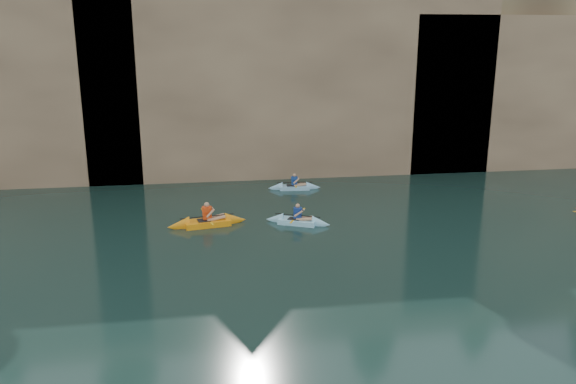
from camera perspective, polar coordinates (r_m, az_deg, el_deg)
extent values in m
cube|color=tan|center=(40.84, -3.86, 12.31)|extent=(70.00, 16.00, 12.00)
cube|color=#9E8160|center=(33.78, 0.75, 11.27)|extent=(24.00, 2.40, 11.40)
cube|color=black|center=(33.18, -9.37, 3.86)|extent=(3.50, 1.00, 3.20)
cube|color=black|center=(35.77, 13.71, 5.49)|extent=(5.00, 1.00, 4.50)
cube|color=orange|center=(25.16, -8.20, -3.09)|extent=(2.82, 1.31, 0.30)
cone|color=orange|center=(25.41, -5.36, -2.81)|extent=(1.09, 0.97, 0.81)
cone|color=orange|center=(24.97, -11.08, -3.36)|extent=(1.09, 0.97, 0.81)
cube|color=black|center=(25.09, -8.54, -2.86)|extent=(0.63, 0.60, 0.04)
cube|color=#DE4012|center=(25.03, -8.23, -2.14)|extent=(0.41, 0.30, 0.54)
sphere|color=tan|center=(24.91, -8.27, -1.29)|extent=(0.23, 0.23, 0.23)
cylinder|color=black|center=(25.07, -8.22, -2.46)|extent=(2.37, 0.46, 0.04)
cube|color=#EDB014|center=(26.10, -8.69, -1.77)|extent=(0.15, 0.43, 0.02)
cube|color=#EDB014|center=(24.04, -7.71, -3.21)|extent=(0.15, 0.43, 0.02)
cube|color=#95DBFA|center=(25.15, 0.99, -2.98)|extent=(2.40, 1.66, 0.26)
cone|color=#95DBFA|center=(24.90, 3.39, -3.19)|extent=(1.04, 0.99, 0.71)
cone|color=#95DBFA|center=(25.44, -1.37, -2.77)|extent=(1.04, 0.99, 0.71)
cube|color=black|center=(25.16, 0.66, -2.73)|extent=(0.69, 0.64, 0.04)
cube|color=navy|center=(25.03, 0.99, -2.16)|extent=(0.38, 0.33, 0.48)
sphere|color=tan|center=(24.94, 0.99, -1.41)|extent=(0.20, 0.20, 0.20)
cylinder|color=black|center=(25.07, 0.99, -2.39)|extent=(1.92, 0.93, 0.04)
cube|color=#EDB014|center=(25.94, 1.55, -1.79)|extent=(0.25, 0.41, 0.02)
cube|color=#EDB014|center=(24.19, 0.38, -3.04)|extent=(0.25, 0.41, 0.02)
cube|color=#8DCAEC|center=(31.04, 0.65, 0.50)|extent=(2.30, 0.88, 0.25)
cone|color=#8DCAEC|center=(31.14, 2.59, 0.54)|extent=(0.85, 0.73, 0.67)
cone|color=#8DCAEC|center=(30.96, -1.31, 0.46)|extent=(0.85, 0.73, 0.67)
cube|color=black|center=(31.00, 0.37, 0.66)|extent=(0.58, 0.46, 0.04)
cube|color=navy|center=(30.95, 0.65, 1.13)|extent=(0.32, 0.22, 0.45)
sphere|color=tan|center=(30.87, 0.65, 1.72)|extent=(0.19, 0.19, 0.19)
cylinder|color=black|center=(30.97, 0.65, 0.97)|extent=(1.99, 0.19, 0.04)
cube|color=#EDB014|center=(31.84, 0.51, 1.36)|extent=(0.11, 0.42, 0.02)
cube|color=#EDB014|center=(30.11, 0.80, 0.56)|extent=(0.11, 0.42, 0.02)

